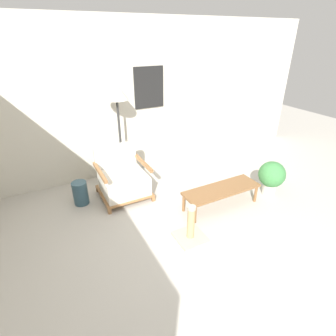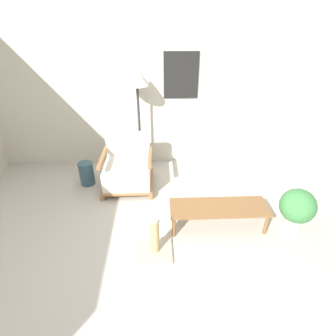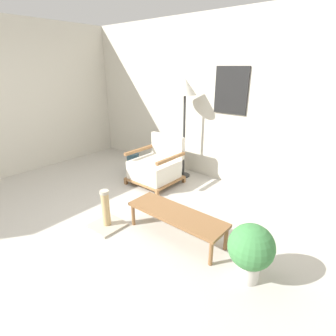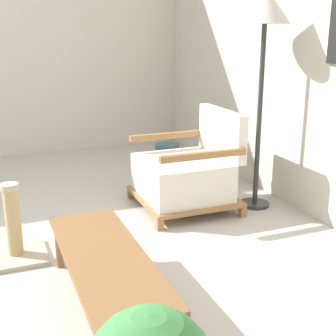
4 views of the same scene
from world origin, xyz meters
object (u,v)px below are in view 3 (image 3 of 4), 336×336
(floor_lamp, at_px, (185,93))
(vase, at_px, (133,163))
(potted_plant, at_px, (251,249))
(coffee_table, at_px, (176,215))
(scratching_post, at_px, (107,216))
(armchair, at_px, (156,167))

(floor_lamp, xyz_separation_m, vase, (-0.85, -0.45, -1.30))
(potted_plant, bearing_deg, coffee_table, 174.24)
(coffee_table, distance_m, scratching_post, 0.90)
(floor_lamp, height_order, potted_plant, floor_lamp)
(floor_lamp, bearing_deg, potted_plant, -39.47)
(floor_lamp, height_order, vase, floor_lamp)
(armchair, distance_m, floor_lamp, 1.33)
(vase, height_order, scratching_post, scratching_post)
(potted_plant, bearing_deg, vase, 157.43)
(potted_plant, relative_size, scratching_post, 1.16)
(vase, bearing_deg, floor_lamp, 28.02)
(coffee_table, bearing_deg, potted_plant, -5.76)
(floor_lamp, relative_size, vase, 4.56)
(coffee_table, distance_m, vase, 2.19)
(coffee_table, relative_size, scratching_post, 2.42)
(armchair, height_order, floor_lamp, floor_lamp)
(coffee_table, xyz_separation_m, vase, (-1.90, 1.09, -0.10))
(floor_lamp, xyz_separation_m, scratching_post, (0.25, -1.94, -1.35))
(armchair, bearing_deg, coffee_table, -38.99)
(armchair, relative_size, coffee_table, 0.65)
(floor_lamp, xyz_separation_m, coffee_table, (1.05, -1.54, -1.21))
(armchair, xyz_separation_m, scratching_post, (0.43, -1.39, -0.15))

